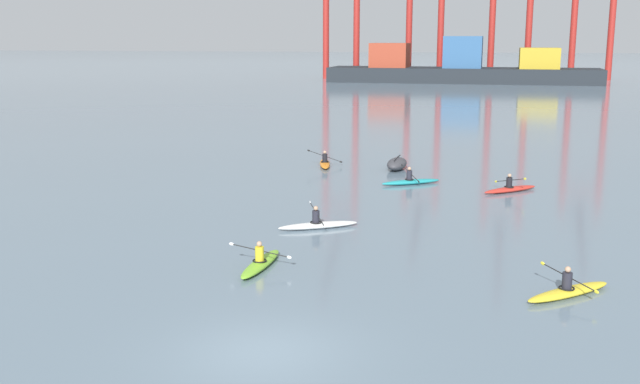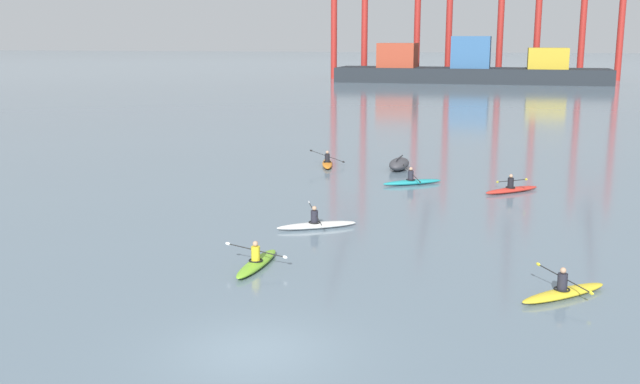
# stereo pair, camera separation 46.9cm
# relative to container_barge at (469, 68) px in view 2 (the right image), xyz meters

# --- Properties ---
(ground_plane) EXTENTS (800.00, 800.00, 0.00)m
(ground_plane) POSITION_rel_container_barge_xyz_m (1.20, -117.45, -2.48)
(ground_plane) COLOR slate
(container_barge) EXTENTS (46.88, 10.42, 8.02)m
(container_barge) POSITION_rel_container_barge_xyz_m (0.00, 0.00, 0.00)
(container_barge) COLOR #1E2328
(container_barge) RESTS_ON ground
(capsized_dinghy) EXTENTS (1.23, 2.65, 0.76)m
(capsized_dinghy) POSITION_rel_container_barge_xyz_m (0.90, -90.57, -2.13)
(capsized_dinghy) COLOR #38383D
(capsized_dinghy) RESTS_ON ground
(kayak_yellow) EXTENTS (2.86, 2.79, 0.95)m
(kayak_yellow) POSITION_rel_container_barge_xyz_m (8.95, -111.32, -2.30)
(kayak_yellow) COLOR yellow
(kayak_yellow) RESTS_ON ground
(kayak_orange) EXTENTS (2.12, 3.44, 1.04)m
(kayak_orange) POSITION_rel_container_barge_xyz_m (-3.58, -90.30, -2.30)
(kayak_orange) COLOR orange
(kayak_orange) RESTS_ON ground
(kayak_lime) EXTENTS (2.27, 3.42, 0.95)m
(kayak_lime) POSITION_rel_container_barge_xyz_m (-1.06, -110.78, -2.30)
(kayak_lime) COLOR #7ABC2D
(kayak_lime) RESTS_ON ground
(kayak_red) EXTENTS (2.90, 2.75, 0.95)m
(kayak_red) POSITION_rel_container_barge_xyz_m (7.41, -95.71, -2.30)
(kayak_red) COLOR red
(kayak_red) RESTS_ON ground
(kayak_teal) EXTENTS (3.17, 2.36, 0.97)m
(kayak_teal) POSITION_rel_container_barge_xyz_m (2.23, -94.91, -2.30)
(kayak_teal) COLOR teal
(kayak_teal) RESTS_ON ground
(kayak_white) EXTENTS (3.23, 2.26, 0.97)m
(kayak_white) POSITION_rel_container_barge_xyz_m (-0.39, -105.19, -2.30)
(kayak_white) COLOR silver
(kayak_white) RESTS_ON ground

